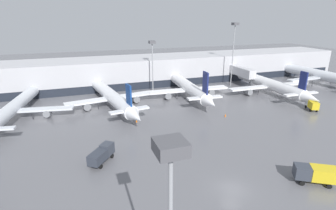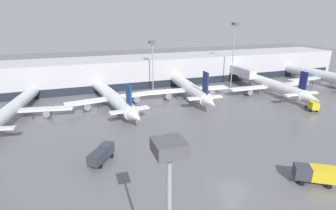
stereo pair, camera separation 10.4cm
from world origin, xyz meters
name	(u,v)px [view 1 (the left image)]	position (x,y,z in m)	size (l,w,h in m)	color
ground_plane	(232,189)	(0.00, 0.00, 0.00)	(320.00, 320.00, 0.00)	slate
terminal_building	(134,71)	(0.12, 61.94, 4.49)	(160.00, 27.50, 9.00)	#B2B2B7
parked_jet_0	(269,84)	(36.36, 37.13, 2.71)	(27.04, 36.32, 8.91)	white
parked_jet_1	(12,109)	(-32.65, 38.40, 2.56)	(26.05, 35.64, 8.04)	silver
parked_jet_2	(321,75)	(59.86, 40.00, 3.20)	(27.98, 39.44, 9.46)	silver
parked_jet_3	(189,88)	(11.58, 41.05, 2.80)	(23.50, 34.51, 9.60)	white
parked_jet_5	(111,96)	(-10.52, 40.60, 2.67)	(23.24, 38.91, 8.71)	silver
service_truck_0	(316,173)	(11.62, -2.50, 1.57)	(5.76, 4.63, 2.51)	gold
service_truck_1	(102,154)	(-15.80, 12.94, 1.50)	(4.70, 5.30, 2.52)	#2D333D
service_truck_3	(312,104)	(36.06, 20.97, 1.57)	(3.39, 4.75, 2.69)	gold
traffic_cone_0	(136,121)	(-6.90, 27.64, 0.33)	(0.43, 0.43, 0.66)	orange
traffic_cone_1	(225,115)	(13.43, 24.07, 0.36)	(0.37, 0.37, 0.72)	orange
apron_light_mast_1	(152,51)	(3.52, 50.28, 12.43)	(1.80, 1.80, 15.43)	gray
apron_light_mast_2	(234,37)	(30.39, 48.87, 15.83)	(1.80, 1.80, 20.34)	gray
apron_light_mast_3	(171,187)	(-13.55, -12.84, 12.53)	(1.80, 1.80, 15.57)	gray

